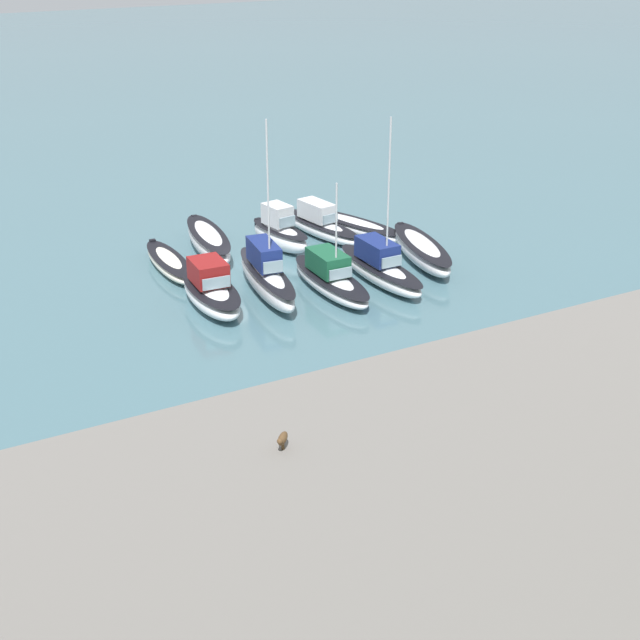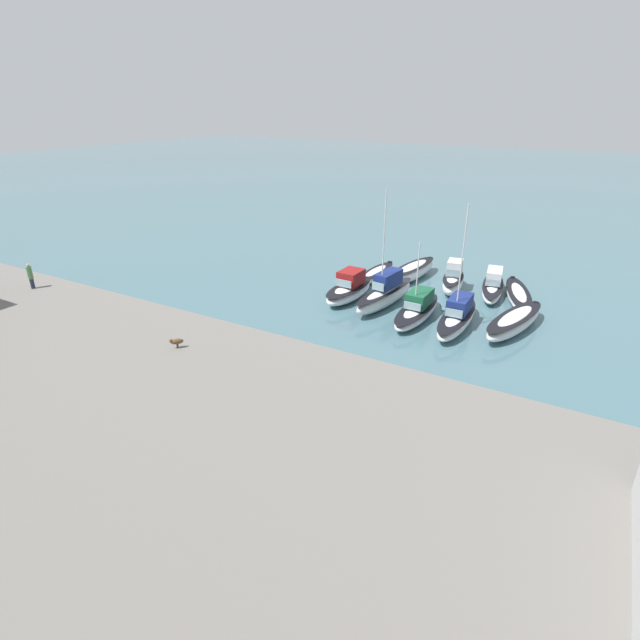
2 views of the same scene
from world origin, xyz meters
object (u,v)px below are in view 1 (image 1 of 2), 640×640
Objects in this scene: moored_boat_4 at (211,291)px; moored_boat_9 at (169,263)px; moored_boat_1 at (380,267)px; moored_boat_3 at (266,276)px; moored_boat_0 at (421,251)px; moored_boat_6 at (319,224)px; moored_boat_8 at (208,241)px; moored_boat_5 at (355,226)px; moored_boat_2 at (330,278)px; moored_boat_7 at (280,233)px; dog_on_quay at (282,439)px.

moored_boat_4 is 6.15m from moored_boat_9.
moored_boat_1 reaches higher than moored_boat_4.
moored_boat_3 is at bearing -175.22° from moored_boat_4.
moored_boat_4 is (13.65, 0.24, 0.18)m from moored_boat_0.
moored_boat_6 reaches higher than moored_boat_8.
moored_boat_1 is at bearing 51.64° from moored_boat_5.
moored_boat_7 is (-0.63, -7.69, 0.22)m from moored_boat_2.
moored_boat_5 is at bearing -83.93° from dog_on_quay.
moored_boat_1 reaches higher than moored_boat_0.
dog_on_quay reaches higher than moored_boat_8.
moored_boat_3 is 12.31× the size of dog_on_quay.
dog_on_quay is at bearing 50.04° from moored_boat_6.
moored_boat_5 is 5.67m from moored_boat_7.
moored_boat_2 is at bearing 134.72° from moored_boat_9.
dog_on_quay is at bearing 82.19° from moored_boat_8.
moored_boat_3 is at bearing 36.40° from moored_boat_6.
moored_boat_2 reaches higher than dog_on_quay.
moored_boat_0 is 7.83m from moored_boat_6.
moored_boat_9 is at bearing 34.46° from moored_boat_8.
moored_boat_7 is (6.43, -6.23, 0.29)m from moored_boat_0.
moored_boat_2 is 6.70m from moored_boat_4.
dog_on_quay is (6.78, 24.25, 1.21)m from moored_boat_8.
moored_boat_0 is 6.63m from moored_boat_5.
moored_boat_7 is at bearing -72.13° from moored_boat_1.
dog_on_quay is (3.84, 16.55, 1.10)m from moored_boat_4.
moored_boat_5 is at bearing 156.07° from moored_boat_6.
moored_boat_9 is (3.14, 1.57, -0.32)m from moored_boat_8.
moored_boat_4 is 0.86× the size of moored_boat_6.
moored_boat_3 is at bearing 49.57° from moored_boat_7.
moored_boat_2 reaches higher than moored_boat_7.
dog_on_quay is at bearing 55.41° from moored_boat_7.
moored_boat_4 is at bearing 32.96° from moored_boat_7.
moored_boat_2 is at bearing 56.45° from moored_boat_6.
moored_boat_4 is (6.59, -1.22, 0.11)m from moored_boat_2.
moored_boat_6 is 0.96× the size of moored_boat_8.
moored_boat_7 reaches higher than moored_boat_5.
dog_on_quay reaches higher than moored_boat_6.
moored_boat_4 is at bearing 93.81° from moored_boat_9.
moored_boat_8 reaches higher than moored_boat_5.
moored_boat_6 is (-3.95, -8.65, -0.02)m from moored_boat_2.
moored_boat_9 is at bearing -14.48° from moored_boat_5.
moored_boat_8 is (3.65, -8.92, 0.00)m from moored_boat_2.
moored_boat_4 is 17.02m from dog_on_quay.
moored_boat_9 is at bearing -52.21° from moored_boat_3.
moored_boat_1 is 1.43× the size of moored_boat_4.
moored_boat_8 is (7.60, -0.27, 0.03)m from moored_boat_6.
dog_on_quay is (10.44, 15.33, 1.21)m from moored_boat_2.
moored_boat_3 is 1.77× the size of moored_boat_7.
moored_boat_0 reaches higher than moored_boat_5.
moored_boat_0 is at bearing -175.95° from moored_boat_4.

